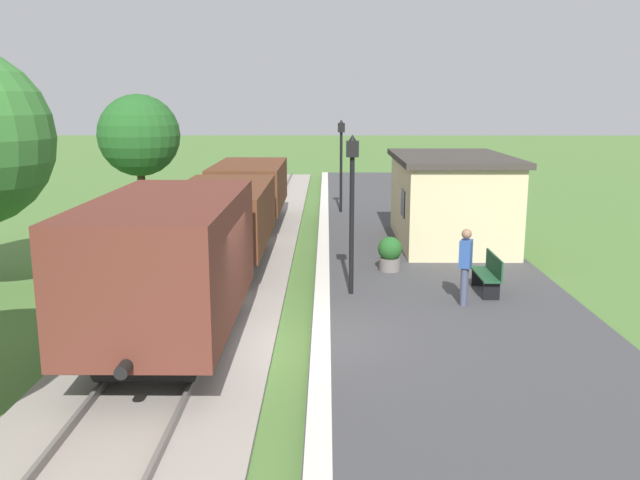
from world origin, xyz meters
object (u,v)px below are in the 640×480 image
person_waiting (465,264)px  freight_train (220,220)px  lamp_post_far (341,149)px  lamp_post_near (352,185)px  bench_near_hut (489,273)px  tree_trackside_far (139,136)px  potted_planter (390,253)px  station_hut (450,199)px  bench_down_platform (422,202)px

person_waiting → freight_train: bearing=-10.3°
lamp_post_far → lamp_post_near: bearing=-90.0°
freight_train → bench_near_hut: freight_train is taller
person_waiting → tree_trackside_far: 13.78m
potted_planter → lamp_post_near: lamp_post_near is taller
freight_train → bench_near_hut: size_ratio=12.93×
station_hut → bench_down_platform: 5.57m
bench_down_platform → lamp_post_near: bearing=-106.0°
freight_train → station_hut: station_hut is taller
lamp_post_near → tree_trackside_far: (-7.21, 8.70, 0.67)m
bench_near_hut → bench_down_platform: size_ratio=1.00×
station_hut → lamp_post_near: 6.80m
freight_train → person_waiting: freight_train is taller
freight_train → potted_planter: 4.69m
potted_planter → lamp_post_near: 3.21m
bench_near_hut → lamp_post_far: lamp_post_far is taller
potted_planter → lamp_post_near: size_ratio=0.25×
station_hut → lamp_post_far: 6.93m
lamp_post_far → tree_trackside_far: tree_trackside_far is taller
station_hut → potted_planter: size_ratio=6.33×
bench_near_hut → bench_down_platform: 11.20m
station_hut → bench_down_platform: size_ratio=3.87×
potted_planter → lamp_post_far: (-1.10, 9.61, 2.08)m
potted_planter → freight_train: bearing=172.8°
lamp_post_near → tree_trackside_far: 11.32m
freight_train → bench_near_hut: (6.72, -2.65, -0.78)m
bench_near_hut → potted_planter: potted_planter is taller
lamp_post_far → tree_trackside_far: bearing=-156.8°
bench_near_hut → lamp_post_near: 3.85m
station_hut → tree_trackside_far: size_ratio=1.18×
bench_down_platform → freight_train: bearing=-128.2°
potted_planter → station_hut: bearing=58.6°
bench_near_hut → tree_trackside_far: 13.80m
bench_down_platform → person_waiting: (-0.76, -12.15, 0.46)m
bench_down_platform → potted_planter: potted_planter is taller
person_waiting → potted_planter: size_ratio=1.87×
bench_down_platform → person_waiting: bearing=-93.6°
freight_train → lamp_post_near: bearing=-38.5°
station_hut → person_waiting: (-0.84, -6.66, -0.47)m
bench_down_platform → tree_trackside_far: tree_trackside_far is taller
freight_train → station_hut: (6.80, 3.05, 0.15)m
freight_train → tree_trackside_far: bearing=122.2°
bench_near_hut → tree_trackside_far: bearing=140.6°
station_hut → person_waiting: station_hut is taller
station_hut → potted_planter: 4.36m
bench_near_hut → bench_down_platform: bearing=90.0°
bench_down_platform → lamp_post_near: 11.95m
tree_trackside_far → station_hut: bearing=-15.3°
bench_near_hut → lamp_post_near: bearing=-178.0°
person_waiting → tree_trackside_far: (-9.69, 9.54, 2.28)m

